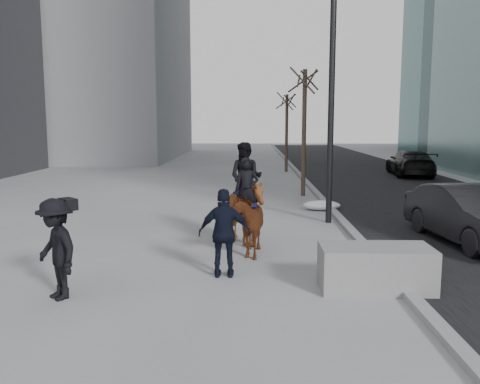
{
  "coord_description": "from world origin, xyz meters",
  "views": [
    {
      "loc": [
        0.23,
        -9.88,
        3.05
      ],
      "look_at": [
        0.0,
        1.2,
        1.5
      ],
      "focal_mm": 38.0,
      "sensor_mm": 36.0,
      "label": 1
    }
  ],
  "objects_px": {
    "car_near": "(471,215)",
    "mounted_right": "(246,204)",
    "mounted_left": "(246,218)",
    "planter": "(376,268)"
  },
  "relations": [
    {
      "from": "car_near",
      "to": "mounted_right",
      "type": "xyz_separation_m",
      "value": [
        -5.62,
        -0.21,
        0.29
      ]
    },
    {
      "from": "mounted_right",
      "to": "mounted_left",
      "type": "bearing_deg",
      "value": -88.37
    },
    {
      "from": "mounted_left",
      "to": "mounted_right",
      "type": "distance_m",
      "value": 0.89
    },
    {
      "from": "mounted_left",
      "to": "mounted_right",
      "type": "height_order",
      "value": "mounted_right"
    },
    {
      "from": "mounted_left",
      "to": "mounted_right",
      "type": "xyz_separation_m",
      "value": [
        -0.02,
        0.86,
        0.19
      ]
    },
    {
      "from": "mounted_left",
      "to": "mounted_right",
      "type": "relative_size",
      "value": 0.88
    },
    {
      "from": "car_near",
      "to": "mounted_left",
      "type": "height_order",
      "value": "mounted_left"
    },
    {
      "from": "planter",
      "to": "car_near",
      "type": "height_order",
      "value": "car_near"
    },
    {
      "from": "mounted_left",
      "to": "mounted_right",
      "type": "bearing_deg",
      "value": 91.63
    },
    {
      "from": "planter",
      "to": "mounted_right",
      "type": "bearing_deg",
      "value": 125.48
    }
  ]
}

